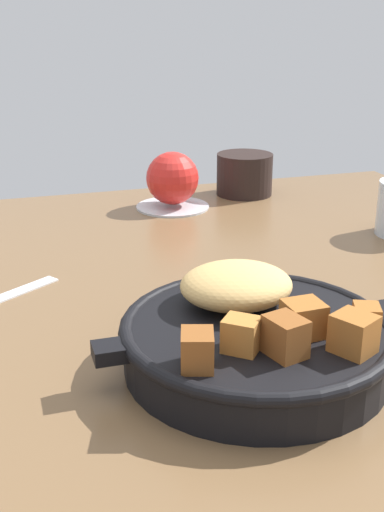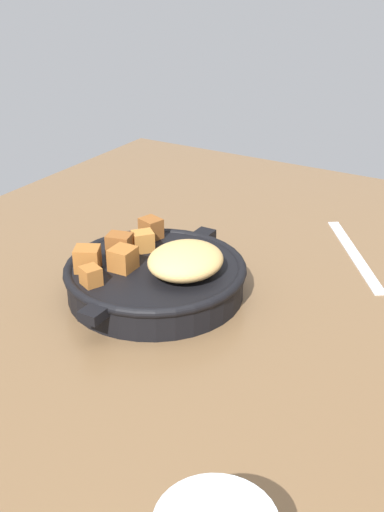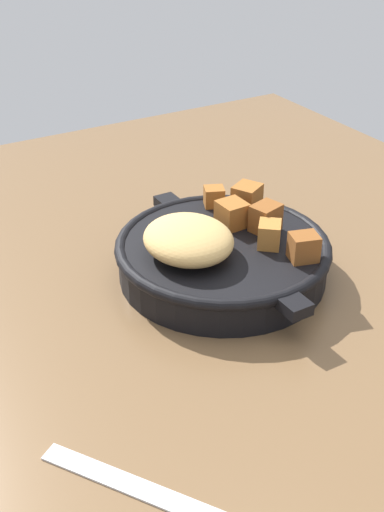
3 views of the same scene
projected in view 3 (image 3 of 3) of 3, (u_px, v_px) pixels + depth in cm
name	position (u px, v px, depth cm)	size (l,w,h in cm)	color
ground_plane	(170.00, 332.00, 63.15)	(106.10, 102.45, 2.40)	brown
cast_iron_skillet	(220.00, 253.00, 68.05)	(26.80, 22.50, 7.43)	black
butter_knife	(186.00, 506.00, 44.48)	(22.94, 1.60, 0.36)	silver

